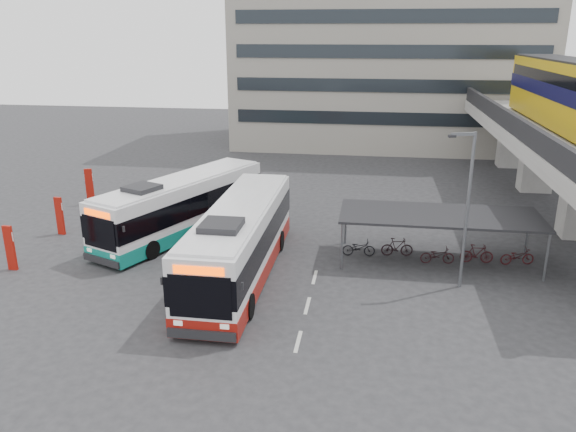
# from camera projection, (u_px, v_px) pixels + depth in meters

# --- Properties ---
(ground) EXTENTS (120.00, 120.00, 0.00)m
(ground) POSITION_uv_depth(u_px,v_px,m) (264.00, 274.00, 27.44)
(ground) COLOR #28282B
(ground) RESTS_ON ground
(viaduct) EXTENTS (8.00, 32.00, 9.68)m
(viaduct) POSITION_uv_depth(u_px,v_px,m) (571.00, 118.00, 34.62)
(viaduct) COLOR gray
(viaduct) RESTS_ON ground
(bike_shelter) EXTENTS (10.00, 4.00, 2.54)m
(bike_shelter) POSITION_uv_depth(u_px,v_px,m) (438.00, 233.00, 28.57)
(bike_shelter) COLOR #595B60
(bike_shelter) RESTS_ON ground
(office_block) EXTENTS (30.00, 15.00, 25.00)m
(office_block) POSITION_uv_depth(u_px,v_px,m) (389.00, 19.00, 56.50)
(office_block) COLOR gray
(office_block) RESTS_ON ground
(road_markings) EXTENTS (0.15, 7.60, 0.01)m
(road_markings) POSITION_uv_depth(u_px,v_px,m) (307.00, 306.00, 24.27)
(road_markings) COLOR beige
(road_markings) RESTS_ON ground
(bus_main) EXTENTS (2.91, 12.93, 3.82)m
(bus_main) POSITION_uv_depth(u_px,v_px,m) (240.00, 241.00, 26.73)
(bus_main) COLOR white
(bus_main) RESTS_ON ground
(bus_teal) EXTENTS (7.18, 12.19, 3.59)m
(bus_teal) POSITION_uv_depth(u_px,v_px,m) (183.00, 206.00, 32.50)
(bus_teal) COLOR white
(bus_teal) RESTS_ON ground
(pedestrian) EXTENTS (0.49, 0.64, 1.57)m
(pedestrian) POSITION_uv_depth(u_px,v_px,m) (169.00, 219.00, 33.09)
(pedestrian) COLOR black
(pedestrian) RESTS_ON ground
(lamp_post) EXTENTS (1.24, 0.52, 7.24)m
(lamp_post) POSITION_uv_depth(u_px,v_px,m) (466.00, 202.00, 24.80)
(lamp_post) COLOR #595B60
(lamp_post) RESTS_ON ground
(sign_totem_south) EXTENTS (0.50, 0.17, 2.31)m
(sign_totem_south) POSITION_uv_depth(u_px,v_px,m) (10.00, 247.00, 27.59)
(sign_totem_south) COLOR #9A1209
(sign_totem_south) RESTS_ON ground
(sign_totem_mid) EXTENTS (0.49, 0.21, 2.26)m
(sign_totem_mid) POSITION_uv_depth(u_px,v_px,m) (60.00, 215.00, 32.50)
(sign_totem_mid) COLOR #9A1209
(sign_totem_mid) RESTS_ON ground
(sign_totem_north) EXTENTS (0.53, 0.31, 2.49)m
(sign_totem_north) POSITION_uv_depth(u_px,v_px,m) (90.00, 186.00, 38.18)
(sign_totem_north) COLOR #9A1209
(sign_totem_north) RESTS_ON ground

